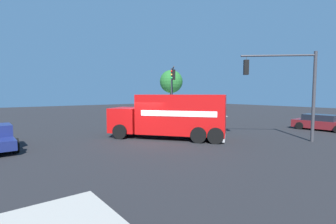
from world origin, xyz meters
TOP-DOWN VIEW (x-y plane):
  - ground_plane at (0.00, 0.00)m, footprint 100.00×100.00m
  - sidewalk_corner_near at (-11.65, -11.65)m, footprint 10.10×10.10m
  - delivery_truck at (-1.38, 0.69)m, footprint 6.80×7.83m
  - traffic_light_primary at (-6.60, 6.15)m, footprint 3.51×3.27m
  - traffic_light_secondary at (-6.92, -6.04)m, footprint 2.63×3.48m
  - sedan_maroon at (-13.63, 5.59)m, footprint 2.18×4.37m
  - pedestrian_near_corner at (-12.02, -8.88)m, footprint 0.40×0.40m
  - picket_fence_run at (-11.65, -16.46)m, footprint 6.76×0.05m
  - shade_tree_near at (-12.91, -13.62)m, footprint 3.25×3.25m

SIDE VIEW (x-z plane):
  - ground_plane at x=0.00m, z-range 0.00..0.00m
  - sidewalk_corner_near at x=-11.65m, z-range 0.00..0.14m
  - picket_fence_run at x=-11.65m, z-range 0.15..1.10m
  - sedan_maroon at x=-13.63m, z-range -0.03..1.28m
  - pedestrian_near_corner at x=-12.02m, z-range 0.24..1.81m
  - delivery_truck at x=-1.38m, z-range 0.05..3.05m
  - traffic_light_primary at x=-6.60m, z-range 0.94..6.67m
  - traffic_light_secondary at x=-6.92m, z-range 1.04..6.70m
  - shade_tree_near at x=-12.91m, z-range 1.61..7.86m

